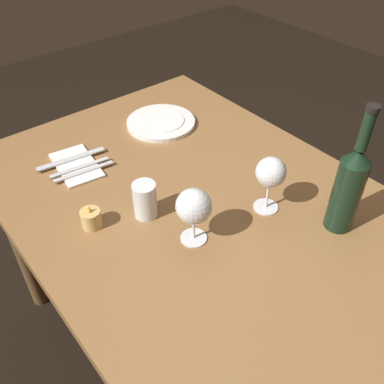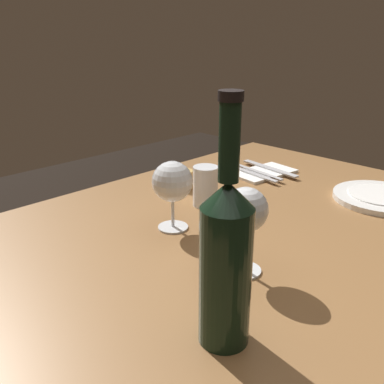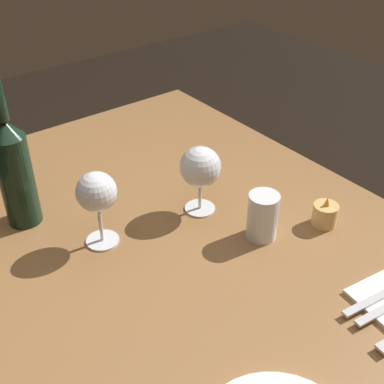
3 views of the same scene
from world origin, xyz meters
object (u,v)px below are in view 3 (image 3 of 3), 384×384
wine_glass_left (97,194)px  fork_outer (383,295)px  votive_candle (325,215)px  wine_bottle (14,169)px  wine_glass_right (200,168)px  water_tumbler (262,218)px

wine_glass_left → fork_outer: 0.54m
votive_candle → wine_bottle: bearing=-128.9°
wine_glass_right → fork_outer: wine_glass_right is taller
water_tumbler → votive_candle: size_ratio=1.48×
wine_bottle → water_tumbler: bearing=46.3°
wine_glass_left → fork_outer: size_ratio=0.88×
water_tumbler → fork_outer: water_tumbler is taller
wine_glass_left → water_tumbler: bearing=55.5°
wine_glass_left → wine_glass_right: (0.03, 0.22, -0.01)m
votive_candle → fork_outer: 0.22m
votive_candle → fork_outer: bearing=-22.8°
wine_glass_right → wine_glass_left: bearing=-98.7°
wine_glass_right → wine_bottle: 0.37m
wine_glass_left → votive_candle: 0.47m
wine_glass_left → wine_bottle: (-0.16, -0.09, 0.01)m
wine_bottle → wine_glass_right: bearing=58.4°
wine_glass_left → votive_candle: size_ratio=2.38×
wine_glass_left → fork_outer: bearing=35.3°
wine_glass_right → votive_candle: 0.28m
wine_bottle → votive_candle: (0.39, 0.49, -0.10)m
wine_glass_right → fork_outer: size_ratio=0.84×
wine_glass_right → water_tumbler: size_ratio=1.53×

